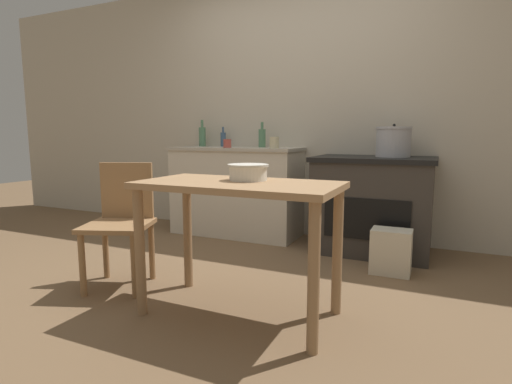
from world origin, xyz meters
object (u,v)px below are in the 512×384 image
chair (121,220)px  cup_center (227,143)px  mixing_bowl_large (248,171)px  cup_center_left (274,143)px  work_table (239,205)px  stock_pot (393,142)px  bottle_mid_left (202,136)px  flour_sack (391,251)px  bottle_far_left (262,138)px  bottle_left (223,139)px  stove (372,204)px

chair → cup_center: size_ratio=10.00×
cup_center → mixing_bowl_large: bearing=-57.4°
cup_center_left → cup_center: bearing=-178.9°
work_table → stock_pot: bearing=68.7°
bottle_mid_left → cup_center_left: bearing=-17.1°
flour_sack → bottle_far_left: bottle_far_left is taller
stock_pot → bottle_mid_left: (-1.96, 0.16, 0.04)m
cup_center_left → cup_center: (-0.48, -0.01, -0.01)m
bottle_far_left → cup_center_left: size_ratio=2.36×
mixing_bowl_large → bottle_mid_left: (-1.35, 1.68, 0.19)m
bottle_left → bottle_mid_left: (-0.24, -0.03, 0.03)m
work_table → stock_pot: size_ratio=3.74×
flour_sack → cup_center_left: cup_center_left is taller
bottle_far_left → cup_center: (-0.25, -0.27, -0.05)m
mixing_bowl_large → bottle_left: 2.05m
stock_pot → bottle_left: (-1.72, 0.19, 0.01)m
stove → bottle_far_left: bearing=171.6°
work_table → bottle_far_left: bottle_far_left is taller
stock_pot → bottle_left: 1.73m
bottle_far_left → stock_pot: bearing=-5.6°
stove → work_table: size_ratio=0.91×
cup_center_left → cup_center: size_ratio=1.29×
bottle_far_left → bottle_mid_left: bearing=177.2°
stove → bottle_left: (-1.58, 0.23, 0.55)m
chair → stock_pot: (1.55, 1.52, 0.50)m
stove → work_table: bearing=-107.2°
chair → flour_sack: (1.62, 0.96, -0.28)m
mixing_bowl_large → bottle_left: (-1.11, 1.71, 0.16)m
mixing_bowl_large → bottle_far_left: (-0.64, 1.64, 0.17)m
mixing_bowl_large → bottle_far_left: bearing=111.2°
stock_pot → cup_center_left: size_ratio=2.78×
work_table → bottle_left: bearing=121.4°
flour_sack → cup_center: bearing=165.0°
cup_center_left → cup_center: 0.48m
work_table → bottle_far_left: bearing=109.7°
work_table → bottle_left: bottle_left is taller
flour_sack → bottle_left: size_ratio=1.60×
stock_pot → bottle_left: size_ratio=1.43×
bottle_far_left → cup_center: size_ratio=3.03×
work_table → stock_pot: 1.76m
flour_sack → bottle_far_left: 1.70m
chair → bottle_left: bottle_left is taller
cup_center_left → bottle_mid_left: bearing=162.9°
chair → work_table: bearing=-26.2°
stove → chair: size_ratio=1.21×
bottle_left → cup_center: size_ratio=2.51×
bottle_mid_left → bottle_far_left: bearing=-2.8°
mixing_bowl_large → cup_center_left: 1.45m
chair → stock_pot: bearing=23.8°
bottle_left → cup_center_left: 0.78m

